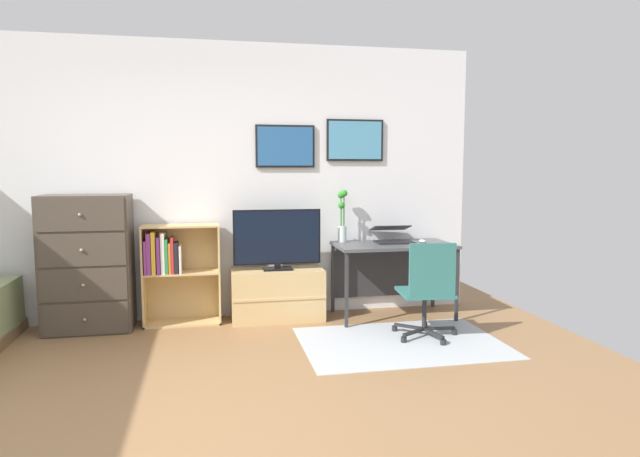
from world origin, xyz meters
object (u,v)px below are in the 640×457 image
object	(u,v)px
tv_stand	(277,295)
television	(277,240)
bookshelf	(174,266)
dresser	(88,263)
desk	(391,255)
computer_mouse	(422,241)
laptop	(392,235)
bamboo_vase	(342,218)
office_chair	(428,288)

from	to	relation	value
tv_stand	television	distance (m)	0.55
bookshelf	television	distance (m)	1.01
dresser	tv_stand	size ratio (longest dim) A/B	1.39
bookshelf	desk	distance (m)	2.13
computer_mouse	dresser	bearing A→B (deg)	178.10
laptop	bamboo_vase	xyz separation A→B (m)	(-0.50, 0.10, 0.18)
dresser	laptop	bearing A→B (deg)	0.42
bookshelf	tv_stand	distance (m)	1.03
tv_stand	television	world-z (taller)	television
office_chair	laptop	distance (m)	0.96
dresser	computer_mouse	distance (m)	3.18
tv_stand	bookshelf	bearing A→B (deg)	177.01
dresser	tv_stand	distance (m)	1.77
desk	computer_mouse	xyz separation A→B (m)	(0.30, -0.08, 0.15)
dresser	office_chair	size ratio (longest dim) A/B	1.45
bookshelf	bamboo_vase	distance (m)	1.71
office_chair	computer_mouse	xyz separation A→B (m)	(0.25, 0.76, 0.30)
dresser	tv_stand	xyz separation A→B (m)	(1.73, 0.02, -0.37)
tv_stand	bamboo_vase	bearing A→B (deg)	9.11
computer_mouse	bamboo_vase	world-z (taller)	bamboo_vase
desk	computer_mouse	bearing A→B (deg)	-15.62
bookshelf	desk	size ratio (longest dim) A/B	0.82
laptop	computer_mouse	distance (m)	0.30
bookshelf	bamboo_vase	bearing A→B (deg)	1.97
tv_stand	laptop	size ratio (longest dim) A/B	2.08
tv_stand	desk	size ratio (longest dim) A/B	0.77
tv_stand	bamboo_vase	world-z (taller)	bamboo_vase
tv_stand	laptop	bearing A→B (deg)	0.29
desk	television	bearing A→B (deg)	179.27
bamboo_vase	laptop	bearing A→B (deg)	-11.57
desk	computer_mouse	size ratio (longest dim) A/B	11.17
laptop	bamboo_vase	bearing A→B (deg)	170.69
desk	bamboo_vase	distance (m)	0.62
bookshelf	bamboo_vase	xyz separation A→B (m)	(1.66, 0.06, 0.42)
dresser	bookshelf	world-z (taller)	dresser
tv_stand	computer_mouse	xyz separation A→B (m)	(1.45, -0.12, 0.51)
bookshelf	laptop	bearing A→B (deg)	-1.20
tv_stand	bamboo_vase	size ratio (longest dim) A/B	1.70
bookshelf	computer_mouse	distance (m)	2.44
desk	computer_mouse	world-z (taller)	computer_mouse
bookshelf	television	bearing A→B (deg)	-4.29
tv_stand	office_chair	distance (m)	1.50
dresser	laptop	xyz separation A→B (m)	(2.91, 0.02, 0.18)
bookshelf	office_chair	bearing A→B (deg)	-23.19
dresser	bamboo_vase	world-z (taller)	bamboo_vase
dresser	television	distance (m)	1.74
office_chair	television	bearing A→B (deg)	149.78
dresser	laptop	world-z (taller)	dresser
tv_stand	computer_mouse	bearing A→B (deg)	-4.78
desk	office_chair	xyz separation A→B (m)	(0.05, -0.85, -0.15)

